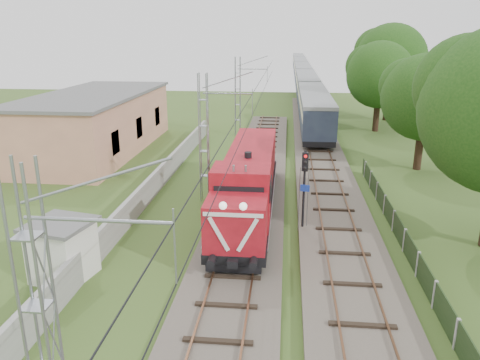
# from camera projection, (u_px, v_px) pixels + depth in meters

# --- Properties ---
(ground) EXTENTS (140.00, 140.00, 0.00)m
(ground) POSITION_uv_depth(u_px,v_px,m) (228.00, 304.00, 18.56)
(ground) COLOR #3D5720
(ground) RESTS_ON ground
(track_main) EXTENTS (4.20, 70.00, 0.45)m
(track_main) POSITION_uv_depth(u_px,v_px,m) (244.00, 229.00, 25.14)
(track_main) COLOR #6B6054
(track_main) RESTS_ON ground
(track_side) EXTENTS (4.20, 80.00, 0.45)m
(track_side) POSITION_uv_depth(u_px,v_px,m) (322.00, 166.00, 37.00)
(track_side) COLOR #6B6054
(track_side) RESTS_ON ground
(catenary) EXTENTS (3.31, 70.00, 8.00)m
(catenary) POSITION_uv_depth(u_px,v_px,m) (205.00, 138.00, 29.01)
(catenary) COLOR gray
(catenary) RESTS_ON ground
(boundary_wall) EXTENTS (0.25, 40.00, 1.50)m
(boundary_wall) POSITION_uv_depth(u_px,v_px,m) (152.00, 186.00, 30.34)
(boundary_wall) COLOR #9E9E99
(boundary_wall) RESTS_ON ground
(station_building) EXTENTS (8.40, 20.40, 5.22)m
(station_building) POSITION_uv_depth(u_px,v_px,m) (96.00, 122.00, 41.97)
(station_building) COLOR tan
(station_building) RESTS_ON ground
(fence) EXTENTS (0.12, 32.00, 1.20)m
(fence) POSITION_uv_depth(u_px,v_px,m) (418.00, 264.00, 20.46)
(fence) COLOR black
(fence) RESTS_ON ground
(locomotive) EXTENTS (2.79, 15.94, 4.05)m
(locomotive) POSITION_uv_depth(u_px,v_px,m) (249.00, 181.00, 26.98)
(locomotive) COLOR black
(locomotive) RESTS_ON ground
(coach_rake) EXTENTS (3.06, 114.27, 3.53)m
(coach_rake) POSITION_uv_depth(u_px,v_px,m) (303.00, 73.00, 94.73)
(coach_rake) COLOR black
(coach_rake) RESTS_ON ground
(signal_post) EXTENTS (0.49, 0.39, 4.49)m
(signal_post) POSITION_uv_depth(u_px,v_px,m) (305.00, 178.00, 24.31)
(signal_post) COLOR black
(signal_post) RESTS_ON ground
(relay_hut) EXTENTS (2.99, 2.99, 2.60)m
(relay_hut) POSITION_uv_depth(u_px,v_px,m) (63.00, 250.00, 20.21)
(relay_hut) COLOR silver
(relay_hut) RESTS_ON ground
(tree_b) EXTENTS (6.87, 6.54, 8.90)m
(tree_b) POSITION_uv_depth(u_px,v_px,m) (426.00, 99.00, 35.21)
(tree_b) COLOR #3D2519
(tree_b) RESTS_ON ground
(tree_c) EXTENTS (7.38, 7.03, 9.56)m
(tree_c) POSITION_uv_depth(u_px,v_px,m) (381.00, 76.00, 49.38)
(tree_c) COLOR #3D2519
(tree_c) RESTS_ON ground
(tree_d) EXTENTS (8.84, 8.42, 11.46)m
(tree_d) POSITION_uv_depth(u_px,v_px,m) (392.00, 60.00, 55.50)
(tree_d) COLOR #3D2519
(tree_d) RESTS_ON ground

